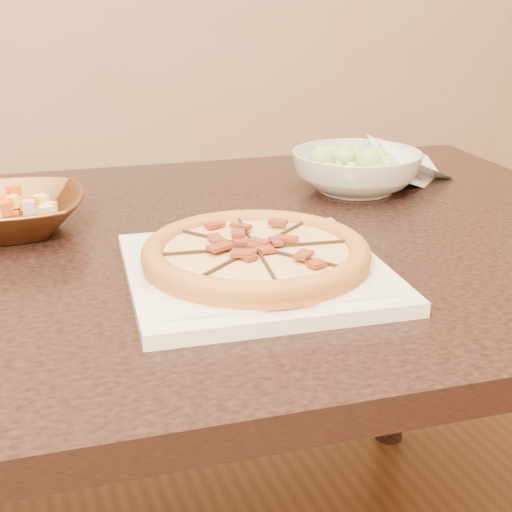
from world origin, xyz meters
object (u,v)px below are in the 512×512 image
Objects in this scene: dining_table at (170,302)px; plate at (256,271)px; bronze_bowl at (7,214)px; salad_bowl at (356,171)px; pizza at (256,253)px.

plate is (0.07, -0.18, 0.11)m from dining_table.
bronze_bowl is (-0.21, 0.12, 0.12)m from dining_table.
plate is 0.41m from bronze_bowl.
salad_bowl is (0.38, 0.14, 0.13)m from dining_table.
salad_bowl is at bearing 20.29° from dining_table.
pizza is 1.24× the size of bronze_bowl.
bronze_bowl is at bearing 133.56° from plate.
dining_table is 4.39× the size of plate.
salad_bowl reaches higher than dining_table.
bronze_bowl reaches higher than dining_table.
plate is at bearing -68.14° from dining_table.
dining_table is 6.67× the size of bronze_bowl.
salad_bowl is at bearing 45.85° from pizza.
plate is at bearing -46.44° from bronze_bowl.
plate reaches higher than dining_table.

